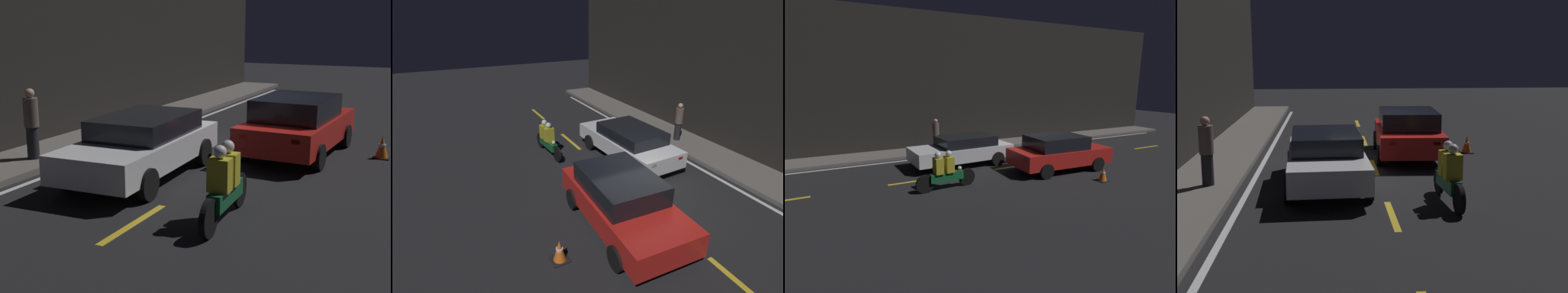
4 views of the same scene
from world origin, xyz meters
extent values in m
plane|color=black|center=(0.00, 0.00, 0.00)|extent=(56.00, 56.00, 0.00)
cube|color=#605B56|center=(0.00, 4.41, 0.07)|extent=(28.00, 1.86, 0.15)
cube|color=black|center=(0.00, 5.49, 3.67)|extent=(28.00, 0.30, 7.33)
cube|color=gold|center=(-5.50, 0.00, 0.00)|extent=(2.00, 0.14, 0.01)
cube|color=gold|center=(-1.00, 0.00, 0.00)|extent=(2.00, 0.14, 0.01)
cube|color=gold|center=(3.50, 0.00, 0.00)|extent=(2.00, 0.14, 0.01)
cube|color=gold|center=(8.00, 0.00, 0.00)|extent=(2.00, 0.14, 0.01)
cube|color=silver|center=(0.00, 3.22, 0.00)|extent=(25.20, 0.14, 0.01)
cube|color=silver|center=(-3.00, 1.34, 0.61)|extent=(4.58, 2.02, 0.58)
cube|color=black|center=(-2.78, 1.35, 1.11)|extent=(2.55, 1.75, 0.43)
cube|color=red|center=(-0.75, 0.85, 0.75)|extent=(0.07, 0.20, 0.10)
cube|color=red|center=(-0.81, 2.03, 0.75)|extent=(0.07, 0.20, 0.10)
cylinder|color=black|center=(-4.35, 0.39, 0.32)|extent=(0.64, 0.21, 0.63)
cylinder|color=black|center=(-4.43, 2.17, 0.32)|extent=(0.64, 0.21, 0.63)
cylinder|color=black|center=(-1.57, 0.52, 0.32)|extent=(0.64, 0.21, 0.63)
cylinder|color=black|center=(-1.65, 2.29, 0.32)|extent=(0.64, 0.21, 0.63)
cube|color=red|center=(0.50, -1.17, 0.62)|extent=(4.28, 2.07, 0.64)
cube|color=black|center=(0.29, -1.16, 1.21)|extent=(2.39, 1.79, 0.54)
cube|color=red|center=(-1.54, -0.47, 0.78)|extent=(0.07, 0.20, 0.10)
cube|color=red|center=(-1.60, -1.68, 0.78)|extent=(0.07, 0.20, 0.10)
cylinder|color=black|center=(1.84, -0.31, 0.30)|extent=(0.62, 0.21, 0.61)
cylinder|color=black|center=(1.76, -2.15, 0.30)|extent=(0.62, 0.21, 0.61)
cylinder|color=black|center=(-0.76, -0.19, 0.30)|extent=(0.62, 0.21, 0.61)
cylinder|color=black|center=(-0.84, -2.03, 0.30)|extent=(0.62, 0.21, 0.61)
cylinder|color=black|center=(-3.90, -1.28, 0.32)|extent=(0.64, 0.12, 0.63)
cylinder|color=black|center=(-5.51, -1.38, 0.32)|extent=(0.64, 0.14, 0.63)
cube|color=#14592D|center=(-4.70, -1.33, 0.47)|extent=(1.24, 0.32, 0.30)
sphere|color=#F2EABF|center=(-4.18, -1.30, 0.70)|extent=(0.14, 0.14, 0.14)
cube|color=gold|center=(-4.60, -1.32, 0.89)|extent=(0.30, 0.38, 0.55)
sphere|color=silver|center=(-4.60, -1.32, 1.28)|extent=(0.22, 0.22, 0.22)
cube|color=gold|center=(-5.00, -1.35, 0.89)|extent=(0.30, 0.38, 0.55)
sphere|color=silver|center=(-5.00, -1.35, 1.28)|extent=(0.22, 0.22, 0.22)
cube|color=black|center=(0.93, -3.18, 0.01)|extent=(0.40, 0.40, 0.03)
cone|color=orange|center=(0.93, -3.18, 0.30)|extent=(0.31, 0.31, 0.53)
cylinder|color=white|center=(0.93, -3.18, 0.32)|extent=(0.17, 0.17, 0.06)
cylinder|color=black|center=(-3.23, 4.16, 0.53)|extent=(0.28, 0.28, 0.76)
cylinder|color=#594C47|center=(-3.23, 4.16, 1.24)|extent=(0.34, 0.34, 0.68)
sphere|color=tan|center=(-3.23, 4.16, 1.69)|extent=(0.22, 0.22, 0.22)
camera|label=1|loc=(-12.80, -4.63, 3.35)|focal=50.00mm
camera|label=2|loc=(6.09, -5.10, 5.36)|focal=28.00mm
camera|label=3|loc=(-8.24, -10.99, 3.76)|focal=28.00mm
camera|label=4|loc=(-16.10, 1.26, 3.42)|focal=50.00mm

